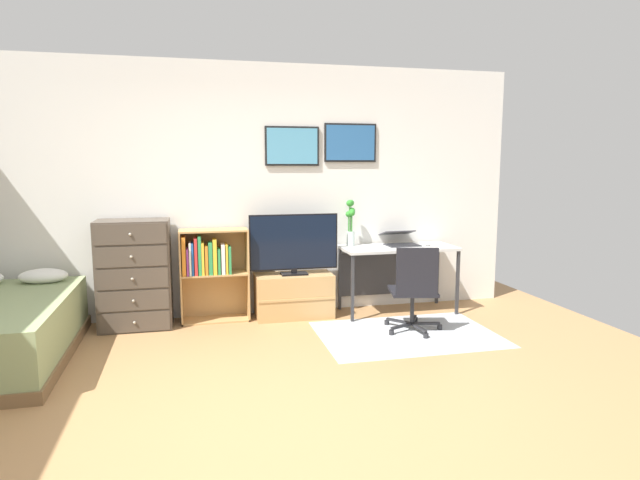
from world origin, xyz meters
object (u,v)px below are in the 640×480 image
at_px(office_chair, 414,287).
at_px(laptop, 400,239).
at_px(bamboo_vase, 351,222).
at_px(television, 294,244).
at_px(computer_mouse, 428,244).
at_px(desk, 395,258).
at_px(tv_stand, 294,295).
at_px(bookshelf, 210,266).
at_px(dresser, 135,274).

relative_size(office_chair, laptop, 2.13).
bearing_deg(bamboo_vase, television, -170.47).
distance_m(computer_mouse, bamboo_vase, 0.90).
bearing_deg(desk, television, -179.11).
xyz_separation_m(television, office_chair, (1.04, -0.80, -0.34)).
distance_m(tv_stand, bamboo_vase, 1.02).
bearing_deg(television, bookshelf, 175.61).
relative_size(bookshelf, tv_stand, 1.18).
relative_size(television, office_chair, 1.10).
distance_m(dresser, laptop, 2.85).
bearing_deg(tv_stand, television, -90.00).
xyz_separation_m(television, bamboo_vase, (0.66, 0.11, 0.21)).
xyz_separation_m(tv_stand, office_chair, (1.04, -0.82, 0.22)).
bearing_deg(computer_mouse, bookshelf, 176.99).
height_order(television, laptop, television).
xyz_separation_m(tv_stand, computer_mouse, (1.50, -0.08, 0.52)).
distance_m(dresser, television, 1.64).
distance_m(desk, laptop, 0.22).
relative_size(dresser, bookshelf, 1.13).
bearing_deg(laptop, bamboo_vase, 173.39).
bearing_deg(laptop, television, -178.88).
distance_m(television, computer_mouse, 1.51).
height_order(bookshelf, office_chair, bookshelf).
bearing_deg(bamboo_vase, bookshelf, -178.41).
bearing_deg(office_chair, television, 154.82).
xyz_separation_m(dresser, office_chair, (2.66, -0.81, -0.09)).
xyz_separation_m(office_chair, bamboo_vase, (-0.38, 0.91, 0.55)).
distance_m(office_chair, computer_mouse, 0.93).
height_order(dresser, bookshelf, dresser).
xyz_separation_m(computer_mouse, bamboo_vase, (-0.85, 0.17, 0.25)).
distance_m(dresser, bookshelf, 0.74).
distance_m(bookshelf, computer_mouse, 2.39).
height_order(bookshelf, television, television).
height_order(television, computer_mouse, television).
bearing_deg(desk, laptop, 34.11).
distance_m(bookshelf, office_chair, 2.11).
bearing_deg(bookshelf, office_chair, -24.33).
xyz_separation_m(desk, laptop, (0.07, 0.04, 0.20)).
bearing_deg(office_chair, desk, 94.24).
height_order(bookshelf, bamboo_vase, bamboo_vase).
bearing_deg(desk, tv_stand, 179.78).
relative_size(office_chair, bamboo_vase, 1.68).
height_order(office_chair, computer_mouse, office_chair).
distance_m(office_chair, laptop, 0.95).
bearing_deg(tv_stand, computer_mouse, -3.05).
bearing_deg(office_chair, computer_mouse, 70.33).
relative_size(dresser, bamboo_vase, 2.14).
bearing_deg(bamboo_vase, laptop, -4.78).
relative_size(dresser, desk, 0.87).
height_order(bookshelf, computer_mouse, bookshelf).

